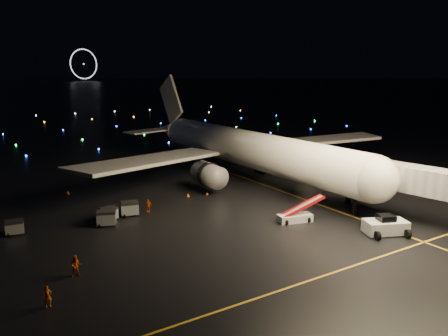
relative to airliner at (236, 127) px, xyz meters
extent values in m
cube|color=gold|center=(0.10, -10.23, -8.26)|extent=(0.25, 80.00, 0.02)
cube|color=gold|center=(-16.90, -35.23, -8.26)|extent=(60.00, 0.25, 0.02)
cube|color=silver|center=(-1.33, -31.46, -7.20)|extent=(5.08, 3.96, 2.15)
imported|color=#F1580B|center=(-35.44, -27.91, -7.42)|extent=(0.68, 0.50, 1.71)
imported|color=#F1580B|center=(-32.35, -23.86, -7.33)|extent=(1.06, 0.90, 1.89)
imported|color=#F1580B|center=(-20.26, -10.64, -7.45)|extent=(0.95, 0.97, 1.64)
cone|color=#E45D12|center=(-12.88, -7.26, -8.01)|extent=(0.53, 0.53, 0.52)
cone|color=#E45D12|center=(-9.73, -1.34, -8.03)|extent=(0.54, 0.54, 0.49)
cone|color=#E45D12|center=(-10.19, -7.98, -8.00)|extent=(0.62, 0.62, 0.54)
cone|color=#E45D12|center=(-26.97, 3.09, -8.00)|extent=(0.62, 0.62, 0.55)
cube|color=gray|center=(-26.25, -12.81, -7.38)|extent=(2.50, 2.14, 1.79)
cube|color=gray|center=(-22.74, -10.76, -7.39)|extent=(2.37, 1.92, 1.77)
cube|color=gray|center=(-25.45, -11.06, -7.47)|extent=(2.12, 1.68, 1.61)
cube|color=gray|center=(-35.55, -10.22, -7.49)|extent=(2.00, 1.53, 1.57)
camera|label=1|loc=(-40.05, -60.15, 9.12)|focal=35.00mm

